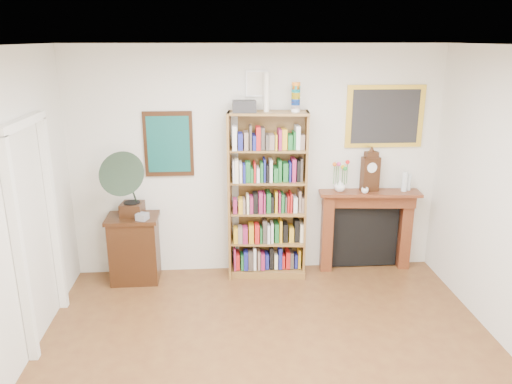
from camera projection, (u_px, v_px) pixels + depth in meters
room at (281, 243)px, 3.70m from camera, size 4.51×5.01×2.81m
door_casing at (35, 214)px, 4.73m from camera, size 0.08×1.02×2.17m
teal_poster at (169, 144)px, 5.91m from camera, size 0.58×0.04×0.78m
small_picture at (257, 83)px, 5.78m from camera, size 0.26×0.04×0.30m
gilt_painting at (385, 116)px, 6.00m from camera, size 0.95×0.04×0.75m
bookshelf at (268, 187)px, 5.98m from camera, size 0.97×0.43×2.36m
side_cabinet at (135, 249)px, 6.04m from camera, size 0.61×0.45×0.83m
fireplace at (366, 223)px, 6.32m from camera, size 1.26×0.40×1.05m
gramophone at (128, 181)px, 5.68m from camera, size 0.57×0.68×0.83m
cd_stack at (142, 217)px, 5.79m from camera, size 0.16×0.16×0.08m
mantel_clock at (370, 172)px, 6.10m from camera, size 0.23×0.15×0.49m
flower_vase at (340, 185)px, 6.12m from camera, size 0.16×0.16×0.15m
teacup at (365, 190)px, 6.06m from camera, size 0.10×0.10×0.07m
bottle_left at (405, 182)px, 6.12m from camera, size 0.07×0.07×0.24m
bottle_right at (409, 182)px, 6.16m from camera, size 0.06×0.06×0.20m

